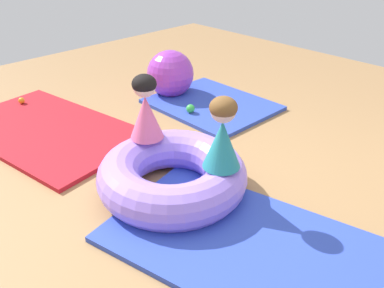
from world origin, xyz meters
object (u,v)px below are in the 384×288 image
play_ball_teal (151,196)px  exercise_ball_large (170,74)px  child_in_pink (146,108)px  play_ball_red (199,207)px  inflatable_cushion (172,175)px  child_in_teal (222,134)px  play_ball_green (190,109)px  play_ball_orange (21,101)px

play_ball_teal → exercise_ball_large: bearing=134.4°
child_in_pink → play_ball_red: bearing=137.4°
inflatable_cushion → child_in_teal: 0.54m
play_ball_green → exercise_ball_large: size_ratio=0.17×
inflatable_cushion → exercise_ball_large: exercise_ball_large is taller
child_in_pink → play_ball_orange: child_in_pink is taller
play_ball_orange → play_ball_red: bearing=1.1°
inflatable_cushion → child_in_pink: child_in_pink is taller
play_ball_orange → child_in_teal: bearing=5.8°
play_ball_teal → child_in_pink: bearing=142.5°
play_ball_green → play_ball_red: bearing=-42.1°
child_in_pink → inflatable_cushion: bearing=137.1°
play_ball_orange → exercise_ball_large: 1.63m
play_ball_green → play_ball_teal: bearing=-54.7°
child_in_pink → play_ball_green: bearing=-94.3°
exercise_ball_large → child_in_pink: bearing=-47.9°
child_in_teal → play_ball_red: size_ratio=7.10×
exercise_ball_large → play_ball_teal: bearing=-45.6°
inflatable_cushion → child_in_teal: bearing=26.2°
child_in_pink → play_ball_teal: (0.36, -0.27, -0.48)m
child_in_pink → exercise_ball_large: 1.63m
play_ball_teal → play_ball_green: size_ratio=0.77×
child_in_teal → play_ball_green: child_in_teal is taller
inflatable_cushion → child_in_pink: bearing=169.6°
play_ball_teal → play_ball_green: play_ball_green is taller
child_in_teal → play_ball_orange: size_ratio=7.66×
play_ball_orange → play_ball_green: play_ball_green is taller
inflatable_cushion → play_ball_green: (-0.88, 1.03, -0.07)m
play_ball_teal → play_ball_orange: size_ratio=1.02×
child_in_pink → play_ball_green: 1.19m
child_in_teal → play_ball_green: 1.56m
play_ball_orange → exercise_ball_large: exercise_ball_large is taller
child_in_pink → exercise_ball_large: size_ratio=0.96×
play_ball_green → exercise_ball_large: 0.63m
play_ball_red → play_ball_green: 1.62m
play_ball_red → play_ball_green: size_ratio=0.81×
inflatable_cushion → exercise_ball_large: (-1.43, 1.26, 0.11)m
child_in_teal → child_in_pink: bearing=66.3°
play_ball_red → exercise_ball_large: 2.20m
child_in_pink → play_ball_teal: 0.66m
inflatable_cushion → child_in_pink: 0.54m
child_in_teal → play_ball_red: (0.00, -0.22, -0.48)m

